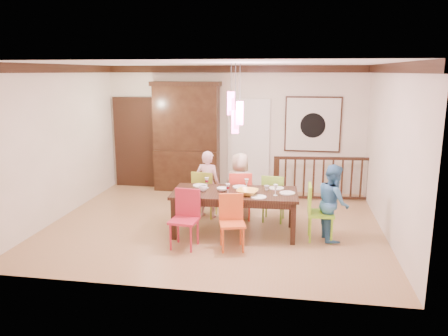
% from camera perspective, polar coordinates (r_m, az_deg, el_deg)
% --- Properties ---
extents(floor, '(6.00, 6.00, 0.00)m').
position_cam_1_polar(floor, '(8.14, -1.24, -7.37)').
color(floor, '#AB8053').
rests_on(floor, ground).
extents(ceiling, '(6.00, 6.00, 0.00)m').
position_cam_1_polar(ceiling, '(7.65, -1.35, 13.51)').
color(ceiling, white).
rests_on(ceiling, wall_back).
extents(wall_back, '(6.00, 0.00, 6.00)m').
position_cam_1_polar(wall_back, '(10.20, 1.30, 5.09)').
color(wall_back, beige).
rests_on(wall_back, floor).
extents(wall_left, '(0.00, 5.00, 5.00)m').
position_cam_1_polar(wall_left, '(8.82, -20.86, 3.10)').
color(wall_left, beige).
rests_on(wall_left, floor).
extents(wall_right, '(0.00, 5.00, 5.00)m').
position_cam_1_polar(wall_right, '(7.80, 20.94, 1.96)').
color(wall_right, beige).
rests_on(wall_right, floor).
extents(crown_molding, '(6.00, 5.00, 0.16)m').
position_cam_1_polar(crown_molding, '(7.65, -1.34, 12.91)').
color(crown_molding, black).
rests_on(crown_molding, wall_back).
extents(panel_door, '(1.04, 0.07, 2.24)m').
position_cam_1_polar(panel_door, '(10.81, -11.47, 3.12)').
color(panel_door, black).
rests_on(panel_door, wall_back).
extents(white_doorway, '(0.97, 0.05, 2.22)m').
position_cam_1_polar(white_doorway, '(10.19, 3.21, 2.79)').
color(white_doorway, silver).
rests_on(white_doorway, wall_back).
extents(painting, '(1.25, 0.06, 1.25)m').
position_cam_1_polar(painting, '(10.06, 11.53, 5.60)').
color(painting, black).
rests_on(painting, wall_back).
extents(pendant_cluster, '(0.27, 0.21, 1.14)m').
position_cam_1_polar(pendant_cluster, '(7.25, 1.49, 7.28)').
color(pendant_cluster, '#E64590').
rests_on(pendant_cluster, ceiling).
extents(dining_table, '(2.18, 1.07, 0.75)m').
position_cam_1_polar(dining_table, '(7.52, 1.43, -3.70)').
color(dining_table, black).
rests_on(dining_table, floor).
extents(chair_far_left, '(0.47, 0.47, 0.92)m').
position_cam_1_polar(chair_far_left, '(8.43, -2.45, -2.92)').
color(chair_far_left, '#A0AD2D').
rests_on(chair_far_left, floor).
extents(chair_far_mid, '(0.50, 0.50, 0.94)m').
position_cam_1_polar(chair_far_mid, '(8.29, 2.05, -3.12)').
color(chair_far_mid, red).
rests_on(chair_far_mid, floor).
extents(chair_far_right, '(0.45, 0.45, 0.91)m').
position_cam_1_polar(chair_far_right, '(8.23, 6.52, -3.41)').
color(chair_far_right, '#7AB230').
rests_on(chair_far_right, floor).
extents(chair_near_left, '(0.46, 0.46, 0.93)m').
position_cam_1_polar(chair_near_left, '(6.98, -5.25, -6.23)').
color(chair_near_left, '#B42137').
rests_on(chair_near_left, floor).
extents(chair_near_mid, '(0.48, 0.48, 0.87)m').
position_cam_1_polar(chair_near_mid, '(6.89, 1.08, -6.72)').
color(chair_near_mid, '#DB5623').
rests_on(chair_near_mid, floor).
extents(chair_end_right, '(0.43, 0.43, 0.94)m').
position_cam_1_polar(chair_end_right, '(7.43, 12.56, -5.23)').
color(chair_end_right, '#88D228').
rests_on(chair_end_right, floor).
extents(china_hutch, '(1.61, 0.46, 2.54)m').
position_cam_1_polar(china_hutch, '(10.24, -4.91, 4.07)').
color(china_hutch, black).
rests_on(china_hutch, floor).
extents(balustrade, '(2.17, 0.29, 0.96)m').
position_cam_1_polar(balustrade, '(9.76, 12.81, -1.24)').
color(balustrade, black).
rests_on(balustrade, floor).
extents(person_far_left, '(0.52, 0.39, 1.30)m').
position_cam_1_polar(person_far_left, '(8.39, -2.14, -2.11)').
color(person_far_left, '#FDC1D1').
rests_on(person_far_left, floor).
extents(person_far_mid, '(0.70, 0.54, 1.26)m').
position_cam_1_polar(person_far_mid, '(8.34, 2.12, -2.31)').
color(person_far_mid, beige).
rests_on(person_far_mid, floor).
extents(person_end_right, '(0.60, 0.70, 1.28)m').
position_cam_1_polar(person_end_right, '(7.49, 14.05, -4.36)').
color(person_end_right, teal).
rests_on(person_end_right, floor).
extents(serving_bowl, '(0.41, 0.41, 0.09)m').
position_cam_1_polar(serving_bowl, '(7.31, 3.08, -3.17)').
color(serving_bowl, gold).
rests_on(serving_bowl, dining_table).
extents(small_bowl, '(0.24, 0.24, 0.06)m').
position_cam_1_polar(small_bowl, '(7.52, -0.22, -2.80)').
color(small_bowl, white).
rests_on(small_bowl, dining_table).
extents(cup_left, '(0.15, 0.15, 0.10)m').
position_cam_1_polar(cup_left, '(7.50, -2.77, -2.68)').
color(cup_left, silver).
rests_on(cup_left, dining_table).
extents(cup_right, '(0.12, 0.12, 0.09)m').
position_cam_1_polar(cup_right, '(7.60, 5.59, -2.60)').
color(cup_right, silver).
rests_on(cup_right, dining_table).
extents(plate_far_left, '(0.26, 0.26, 0.01)m').
position_cam_1_polar(plate_far_left, '(7.88, -3.14, -2.29)').
color(plate_far_left, white).
rests_on(plate_far_left, dining_table).
extents(plate_far_mid, '(0.26, 0.26, 0.01)m').
position_cam_1_polar(plate_far_mid, '(7.77, 2.09, -2.48)').
color(plate_far_mid, white).
rests_on(plate_far_mid, dining_table).
extents(plate_far_right, '(0.26, 0.26, 0.01)m').
position_cam_1_polar(plate_far_right, '(7.74, 6.87, -2.62)').
color(plate_far_right, white).
rests_on(plate_far_right, dining_table).
extents(plate_near_left, '(0.26, 0.26, 0.01)m').
position_cam_1_polar(plate_near_left, '(7.31, -4.24, -3.47)').
color(plate_near_left, white).
rests_on(plate_near_left, dining_table).
extents(plate_near_mid, '(0.26, 0.26, 0.01)m').
position_cam_1_polar(plate_near_mid, '(7.17, 4.53, -3.79)').
color(plate_near_mid, white).
rests_on(plate_near_mid, dining_table).
extents(plate_end_right, '(0.26, 0.26, 0.01)m').
position_cam_1_polar(plate_end_right, '(7.46, 8.27, -3.24)').
color(plate_end_right, white).
rests_on(plate_end_right, dining_table).
extents(wine_glass_a, '(0.08, 0.08, 0.19)m').
position_cam_1_polar(wine_glass_a, '(7.70, -2.27, -1.94)').
color(wine_glass_a, '#590C19').
rests_on(wine_glass_a, dining_table).
extents(wine_glass_b, '(0.08, 0.08, 0.19)m').
position_cam_1_polar(wine_glass_b, '(7.60, 2.96, -2.14)').
color(wine_glass_b, silver).
rests_on(wine_glass_b, dining_table).
extents(wine_glass_c, '(0.08, 0.08, 0.19)m').
position_cam_1_polar(wine_glass_c, '(7.27, 0.51, -2.81)').
color(wine_glass_c, '#590C19').
rests_on(wine_glass_c, dining_table).
extents(wine_glass_d, '(0.08, 0.08, 0.19)m').
position_cam_1_polar(wine_glass_d, '(7.29, 6.75, -2.86)').
color(wine_glass_d, silver).
rests_on(wine_glass_d, dining_table).
extents(napkin, '(0.18, 0.14, 0.01)m').
position_cam_1_polar(napkin, '(7.20, 0.87, -3.68)').
color(napkin, '#D83359').
rests_on(napkin, dining_table).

